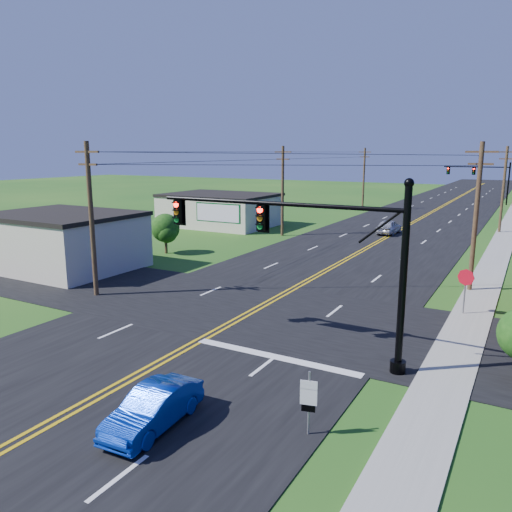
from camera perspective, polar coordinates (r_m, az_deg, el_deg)
The scene contains 18 objects.
ground at distance 18.46m, azimuth -20.13°, elevation -15.99°, with size 260.00×260.00×0.00m, color #194C15.
road_main at distance 62.25m, azimuth 17.12°, elevation 3.55°, with size 16.00×220.00×0.04m, color black.
road_cross at distance 27.07m, azimuth -0.54°, elevation -6.20°, with size 70.00×10.00×0.04m, color black.
sidewalk at distance 51.09m, azimuth 26.23°, elevation 1.17°, with size 2.00×160.00×0.08m, color gray.
signal_mast_main at distance 20.52m, azimuth 4.42°, elevation 1.56°, with size 11.30×0.60×7.48m.
signal_mast_far at distance 90.82m, azimuth 24.18°, elevation 8.35°, with size 10.98×0.60×7.48m.
cream_bldg_near at distance 38.99m, azimuth -21.23°, elevation 1.64°, with size 10.20×8.20×4.10m.
cream_bldg_far at distance 58.23m, azimuth -4.10°, elevation 5.32°, with size 12.20×9.20×3.70m.
utility_pole_left_a at distance 30.40m, azimuth -18.30°, elevation 4.27°, with size 1.80×0.28×9.00m.
utility_pole_left_b at distance 50.66m, azimuth 3.06°, elevation 7.63°, with size 1.80×0.28×9.00m.
utility_pole_left_c at distance 75.79m, azimuth 12.22°, elevation 8.76°, with size 1.80×0.28×9.00m.
utility_pole_right_a at distance 32.69m, azimuth 23.85°, elevation 4.35°, with size 1.80×0.28×9.00m.
utility_pole_right_b at distance 58.54m, azimuth 26.44°, elevation 6.98°, with size 1.80×0.28×9.00m.
tree_left at distance 42.46m, azimuth -10.32°, elevation 3.17°, with size 2.40×2.40×3.37m.
blue_car at distance 16.37m, azimuth -11.63°, elevation -16.76°, with size 1.32×3.80×1.25m, color #072CA2.
distant_car at distance 53.77m, azimuth 14.93°, elevation 3.22°, with size 1.76×4.37×1.49m, color silver.
route_sign at distance 15.49m, azimuth 6.04°, elevation -15.91°, with size 0.51×0.15×2.06m.
stop_sign at distance 28.07m, azimuth 22.83°, elevation -2.75°, with size 0.86×0.27×2.47m.
Camera 1 is at (12.78, -10.35, 8.38)m, focal length 35.00 mm.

